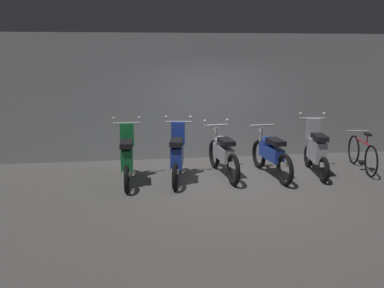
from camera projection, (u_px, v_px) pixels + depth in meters
ground_plane at (229, 185)px, 8.18m from camera, size 80.00×80.00×0.00m
back_wall at (209, 96)px, 10.11m from camera, size 16.00×0.30×3.03m
motorbike_slot_0 at (127, 158)px, 8.19m from camera, size 0.59×1.68×1.29m
motorbike_slot_1 at (177, 156)px, 8.35m from camera, size 0.58×1.67×1.29m
motorbike_slot_2 at (223, 153)px, 8.68m from camera, size 0.59×1.95×1.15m
motorbike_slot_3 at (271, 154)px, 8.67m from camera, size 0.56×1.95×1.03m
motorbike_slot_4 at (316, 150)px, 8.81m from camera, size 0.58×1.68×1.29m
bicycle at (362, 154)px, 9.13m from camera, size 0.50×1.71×0.89m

